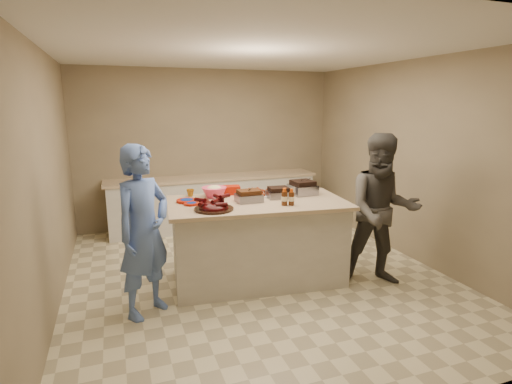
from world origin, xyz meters
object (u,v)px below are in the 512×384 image
object	(u,v)px
coleslaw_bowl	(214,197)
plastic_cup	(190,196)
bbq_bottle_b	(291,205)
guest_blue	(149,312)
roasting_pan	(302,194)
island	(257,279)
mustard_bottle	(246,199)
guest_gray	(377,282)
rib_platter	(214,210)
bbq_bottle_a	(284,205)

from	to	relation	value
coleslaw_bowl	plastic_cup	distance (m)	0.31
bbq_bottle_b	guest_blue	size ratio (longest dim) A/B	0.11
roasting_pan	plastic_cup	world-z (taller)	roasting_pan
coleslaw_bowl	bbq_bottle_b	size ratio (longest dim) A/B	1.62
island	plastic_cup	xyz separation A→B (m)	(-0.70, 0.52, 0.99)
island	coleslaw_bowl	bearing A→B (deg)	145.30
island	plastic_cup	size ratio (longest dim) A/B	21.75
island	plastic_cup	world-z (taller)	plastic_cup
island	plastic_cup	bearing A→B (deg)	149.72
island	guest_blue	xyz separation A→B (m)	(-1.34, -0.38, 0.00)
bbq_bottle_b	guest_blue	world-z (taller)	bbq_bottle_b
guest_blue	mustard_bottle	bearing A→B (deg)	-15.18
guest_gray	coleslaw_bowl	bearing A→B (deg)	174.86
island	guest_gray	bearing A→B (deg)	-17.10
roasting_pan	bbq_bottle_b	size ratio (longest dim) A/B	1.59
rib_platter	guest_gray	world-z (taller)	rib_platter
rib_platter	guest_blue	size ratio (longest dim) A/B	0.25
roasting_pan	guest_blue	distance (m)	2.30
island	bbq_bottle_b	distance (m)	1.08
coleslaw_bowl	guest_blue	size ratio (longest dim) A/B	0.18
island	roasting_pan	distance (m)	1.20
roasting_pan	bbq_bottle_a	xyz separation A→B (m)	(-0.45, -0.45, 0.00)
rib_platter	coleslaw_bowl	size ratio (longest dim) A/B	1.39
roasting_pan	guest_gray	distance (m)	1.40
bbq_bottle_b	bbq_bottle_a	bearing A→B (deg)	165.16
bbq_bottle_a	guest_gray	size ratio (longest dim) A/B	0.11
island	mustard_bottle	distance (m)	1.00
bbq_bottle_a	mustard_bottle	size ratio (longest dim) A/B	1.72
plastic_cup	guest_gray	bearing A→B (deg)	-28.25
roasting_pan	bbq_bottle_a	size ratio (longest dim) A/B	1.52
mustard_bottle	plastic_cup	xyz separation A→B (m)	(-0.60, 0.37, 0.00)
rib_platter	bbq_bottle_a	size ratio (longest dim) A/B	2.15
rib_platter	guest_blue	world-z (taller)	rib_platter
guest_blue	guest_gray	distance (m)	2.69
roasting_pan	plastic_cup	xyz separation A→B (m)	(-1.37, 0.36, 0.00)
coleslaw_bowl	mustard_bottle	xyz separation A→B (m)	(0.33, -0.23, 0.00)
rib_platter	coleslaw_bowl	world-z (taller)	coleslaw_bowl
mustard_bottle	bbq_bottle_a	bearing A→B (deg)	-54.00
bbq_bottle_a	plastic_cup	xyz separation A→B (m)	(-0.92, 0.81, 0.00)
rib_platter	mustard_bottle	world-z (taller)	rib_platter
plastic_cup	mustard_bottle	bearing A→B (deg)	-31.75
bbq_bottle_b	guest_gray	size ratio (longest dim) A/B	0.11
mustard_bottle	island	bearing A→B (deg)	-56.20
bbq_bottle_b	plastic_cup	xyz separation A→B (m)	(-1.00, 0.83, 0.00)
coleslaw_bowl	bbq_bottle_a	size ratio (longest dim) A/B	1.55
island	rib_platter	world-z (taller)	rib_platter
bbq_bottle_a	guest_gray	xyz separation A→B (m)	(1.12, -0.29, -0.99)
roasting_pan	bbq_bottle_b	world-z (taller)	bbq_bottle_b
rib_platter	bbq_bottle_b	distance (m)	0.88
bbq_bottle_a	bbq_bottle_b	distance (m)	0.08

